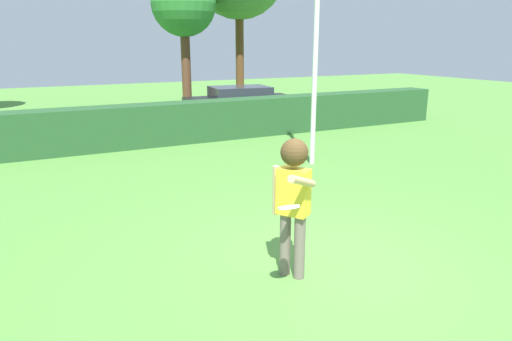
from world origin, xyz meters
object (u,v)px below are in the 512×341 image
person (293,191)px  parked_car_black (240,101)px  frisbee (289,207)px  maple_tree (184,5)px  lamppost (316,23)px

person → parked_car_black: bearing=67.7°
frisbee → maple_tree: maple_tree is taller
lamppost → parked_car_black: size_ratio=1.37×
person → frisbee: bearing=-125.4°
parked_car_black → maple_tree: bearing=123.1°
person → lamppost: size_ratio=0.30×
person → maple_tree: maple_tree is taller
maple_tree → lamppost: bearing=-89.9°
person → parked_car_black: (4.80, 11.71, -0.45)m
frisbee → lamppost: lamppost is taller
lamppost → maple_tree: bearing=90.1°
maple_tree → frisbee: bearing=-104.8°
frisbee → parked_car_black: (5.21, 12.30, -0.50)m
frisbee → parked_car_black: bearing=67.0°
person → frisbee: 0.71m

